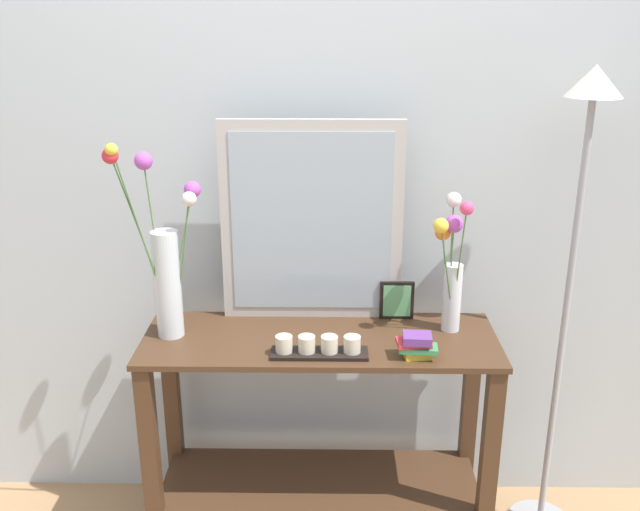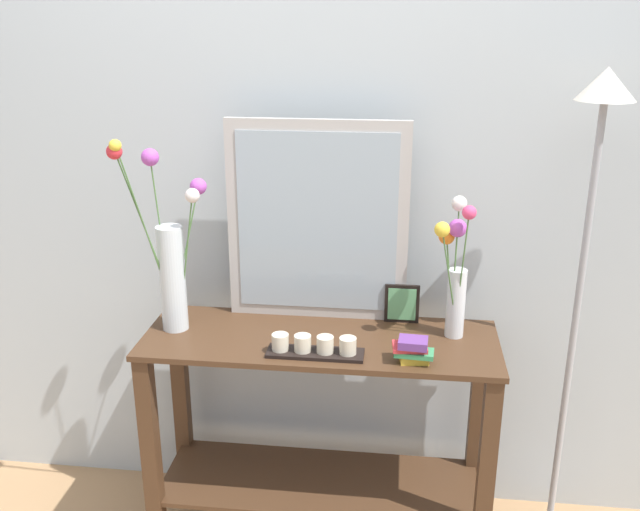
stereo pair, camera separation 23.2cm
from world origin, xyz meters
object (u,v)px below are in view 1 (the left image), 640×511
object	(u,v)px
vase_right	(452,265)
mirror_leaning	(312,222)
tall_vase_left	(166,265)
floor_lamp	(575,238)
console_table	(320,419)
candle_tray	(318,347)
book_stack	(417,345)
picture_frame_small	(397,300)

from	to	relation	value
vase_right	mirror_leaning	bearing A→B (deg)	166.33
tall_vase_left	floor_lamp	bearing A→B (deg)	2.28
tall_vase_left	console_table	bearing A→B (deg)	-1.50
candle_tray	floor_lamp	bearing A→B (deg)	12.88
book_stack	tall_vase_left	bearing A→B (deg)	169.60
picture_frame_small	mirror_leaning	bearing A→B (deg)	176.24
candle_tray	book_stack	bearing A→B (deg)	-1.90
console_table	picture_frame_small	bearing A→B (deg)	30.50
candle_tray	console_table	bearing A→B (deg)	87.94
tall_vase_left	floor_lamp	size ratio (longest dim) A/B	0.40
console_table	candle_tray	size ratio (longest dim) A/B	3.85
tall_vase_left	picture_frame_small	size ratio (longest dim) A/B	4.82
candle_tray	book_stack	size ratio (longest dim) A/B	2.34
picture_frame_small	book_stack	size ratio (longest dim) A/B	1.06
console_table	floor_lamp	distance (m)	1.09
picture_frame_small	candle_tray	bearing A→B (deg)	-133.95
candle_tray	picture_frame_small	distance (m)	0.41
mirror_leaning	tall_vase_left	size ratio (longest dim) A/B	1.04
console_table	mirror_leaning	bearing A→B (deg)	99.83
console_table	book_stack	size ratio (longest dim) A/B	8.99
vase_right	floor_lamp	distance (m)	0.42
console_table	candle_tray	xyz separation A→B (m)	(-0.00, -0.13, 0.35)
candle_tray	floor_lamp	size ratio (longest dim) A/B	0.18
vase_right	tall_vase_left	bearing A→B (deg)	-176.88
console_table	picture_frame_small	world-z (taller)	picture_frame_small
picture_frame_small	book_stack	xyz separation A→B (m)	(0.04, -0.30, -0.03)
mirror_leaning	candle_tray	xyz separation A→B (m)	(0.03, -0.31, -0.33)
console_table	book_stack	bearing A→B (deg)	-23.83
candle_tray	tall_vase_left	bearing A→B (deg)	164.51
picture_frame_small	book_stack	world-z (taller)	picture_frame_small
book_stack	vase_right	bearing A→B (deg)	57.13
tall_vase_left	book_stack	distance (m)	0.88
tall_vase_left	mirror_leaning	bearing A→B (deg)	19.21
vase_right	floor_lamp	world-z (taller)	floor_lamp
vase_right	candle_tray	xyz separation A→B (m)	(-0.45, -0.20, -0.21)
vase_right	floor_lamp	bearing A→B (deg)	0.31
console_table	candle_tray	distance (m)	0.37
tall_vase_left	floor_lamp	xyz separation A→B (m)	(1.38, 0.05, 0.08)
vase_right	picture_frame_small	distance (m)	0.26
candle_tray	floor_lamp	xyz separation A→B (m)	(0.86, 0.20, 0.32)
tall_vase_left	picture_frame_small	world-z (taller)	tall_vase_left
mirror_leaning	vase_right	xyz separation A→B (m)	(0.48, -0.12, -0.12)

